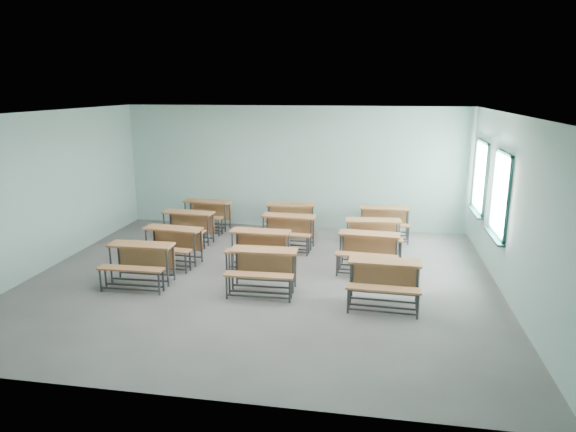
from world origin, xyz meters
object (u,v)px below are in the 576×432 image
desk_unit_r1c1 (259,244)px  desk_unit_r2c1 (287,227)px  desk_unit_r0c0 (140,258)px  desk_unit_r1c2 (368,246)px  desk_unit_r3c0 (206,211)px  desk_unit_r3c2 (385,218)px  desk_unit_r2c0 (187,223)px  desk_unit_r1c0 (171,240)px  desk_unit_r0c1 (263,264)px  desk_unit_r0c2 (384,276)px  desk_unit_r2c2 (373,232)px  desk_unit_r3c1 (291,214)px

desk_unit_r1c1 → desk_unit_r2c1: bearing=77.5°
desk_unit_r0c0 → desk_unit_r1c2: size_ratio=0.96×
desk_unit_r3c0 → desk_unit_r3c2: 4.61m
desk_unit_r1c2 → desk_unit_r2c0: 4.45m
desk_unit_r2c0 → desk_unit_r2c1: bearing=6.4°
desk_unit_r1c1 → desk_unit_r3c2: size_ratio=1.01×
desk_unit_r1c0 → desk_unit_r3c2: (4.46, 2.70, 0.00)m
desk_unit_r0c1 → desk_unit_r0c2: size_ratio=0.99×
desk_unit_r2c2 → desk_unit_r0c2: bearing=-90.8°
desk_unit_r0c0 → desk_unit_r2c1: same height
desk_unit_r1c0 → desk_unit_r2c0: bearing=103.7°
desk_unit_r0c1 → desk_unit_r1c0: 2.50m
desk_unit_r3c0 → desk_unit_r3c1: 2.25m
desk_unit_r1c0 → desk_unit_r2c2: size_ratio=1.01×
desk_unit_r1c1 → desk_unit_r2c1: 1.45m
desk_unit_r3c0 → desk_unit_r1c0: bearing=-81.2°
desk_unit_r0c2 → desk_unit_r0c1: bearing=175.3°
desk_unit_r0c0 → desk_unit_r1c1: 2.40m
desk_unit_r1c1 → desk_unit_r3c0: (-2.03, 2.60, 0.00)m
desk_unit_r0c0 → desk_unit_r0c1: size_ratio=1.00×
desk_unit_r1c2 → desk_unit_r2c1: size_ratio=1.01×
desk_unit_r0c0 → desk_unit_r3c0: (-0.00, 3.89, 0.00)m
desk_unit_r1c0 → desk_unit_r3c2: bearing=37.1°
desk_unit_r0c2 → desk_unit_r0c0: bearing=179.8°
desk_unit_r1c1 → desk_unit_r3c1: 2.62m
desk_unit_r0c2 → desk_unit_r1c1: bearing=151.9°
desk_unit_r0c0 → desk_unit_r3c2: size_ratio=1.01×
desk_unit_r0c2 → desk_unit_r1c1: 2.93m
desk_unit_r0c0 → desk_unit_r0c1: bearing=0.5°
desk_unit_r0c1 → desk_unit_r1c1: (-0.35, 1.22, 0.00)m
desk_unit_r1c2 → desk_unit_r3c2: (0.35, 2.41, 0.00)m
desk_unit_r0c2 → desk_unit_r1c2: (-0.30, 1.68, 0.00)m
desk_unit_r3c1 → desk_unit_r1c1: bearing=-102.5°
desk_unit_r3c1 → desk_unit_r3c0: bearing=172.5°
desk_unit_r1c0 → desk_unit_r1c1: (1.89, 0.09, 0.00)m
desk_unit_r3c1 → desk_unit_r3c2: size_ratio=1.08×
desk_unit_r2c2 → desk_unit_r3c2: same height
desk_unit_r1c2 → desk_unit_r3c1: size_ratio=0.97×
desk_unit_r0c0 → desk_unit_r3c2: bearing=39.0°
desk_unit_r1c0 → desk_unit_r1c1: 1.89m
desk_unit_r1c0 → desk_unit_r2c2: same height
desk_unit_r2c0 → desk_unit_r3c0: bearing=92.4°
desk_unit_r0c1 → desk_unit_r1c2: (1.88, 1.42, 0.00)m
desk_unit_r1c1 → desk_unit_r3c2: 3.67m
desk_unit_r2c1 → desk_unit_r3c1: size_ratio=0.96×
desk_unit_r1c1 → desk_unit_r3c1: size_ratio=0.94×
desk_unit_r2c2 → desk_unit_r0c0: bearing=-154.2°
desk_unit_r1c0 → desk_unit_r2c1: same height
desk_unit_r1c0 → desk_unit_r1c1: same height
desk_unit_r1c2 → desk_unit_r0c1: bearing=-138.4°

